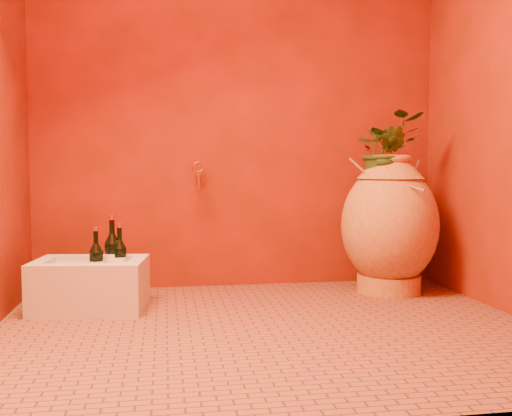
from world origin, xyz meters
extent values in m
plane|color=brown|center=(0.00, 0.00, 0.00)|extent=(2.50, 2.50, 0.00)
cube|color=#5A1E05|center=(0.00, 1.00, 1.25)|extent=(2.50, 0.02, 2.50)
cylinder|color=#C58437|center=(0.85, 0.65, 0.05)|extent=(0.49, 0.49, 0.11)
ellipsoid|color=#C58437|center=(0.85, 0.65, 0.40)|extent=(0.75, 0.75, 0.71)
cone|color=#C58437|center=(0.85, 0.65, 0.73)|extent=(0.51, 0.51, 0.11)
torus|color=#C58437|center=(0.85, 0.65, 0.79)|extent=(0.31, 0.31, 0.04)
cylinder|color=olive|center=(0.77, 0.60, 0.63)|extent=(0.35, 0.16, 0.34)
cylinder|color=olive|center=(0.83, 0.53, 0.66)|extent=(0.21, 0.35, 0.10)
cylinder|color=olive|center=(0.95, 0.57, 0.68)|extent=(0.20, 0.24, 0.22)
cube|color=beige|center=(-0.85, 0.49, 0.12)|extent=(0.60, 0.45, 0.23)
cube|color=beige|center=(-0.85, 0.64, 0.25)|extent=(0.56, 0.14, 0.03)
cube|color=beige|center=(-0.85, 0.33, 0.25)|extent=(0.56, 0.14, 0.03)
cube|color=beige|center=(-1.09, 0.49, 0.25)|extent=(0.10, 0.24, 0.03)
cube|color=beige|center=(-0.61, 0.49, 0.25)|extent=(0.10, 0.24, 0.03)
cylinder|color=black|center=(-0.70, 0.55, 0.23)|extent=(0.07, 0.07, 0.17)
cone|color=black|center=(-0.70, 0.55, 0.34)|extent=(0.07, 0.07, 0.05)
cylinder|color=black|center=(-0.70, 0.55, 0.39)|extent=(0.02, 0.02, 0.07)
cylinder|color=#9A1A0E|center=(-0.70, 0.55, 0.43)|extent=(0.03, 0.03, 0.02)
cylinder|color=silver|center=(-0.70, 0.55, 0.23)|extent=(0.07, 0.07, 0.07)
cylinder|color=black|center=(-0.81, 0.44, 0.23)|extent=(0.07, 0.07, 0.17)
cone|color=black|center=(-0.81, 0.44, 0.33)|extent=(0.07, 0.07, 0.05)
cylinder|color=black|center=(-0.81, 0.44, 0.39)|extent=(0.02, 0.02, 0.06)
cylinder|color=#9A1A0E|center=(-0.81, 0.44, 0.43)|extent=(0.03, 0.03, 0.02)
cylinder|color=silver|center=(-0.81, 0.44, 0.23)|extent=(0.07, 0.07, 0.07)
cylinder|color=black|center=(-0.74, 0.56, 0.24)|extent=(0.08, 0.08, 0.19)
cone|color=black|center=(-0.74, 0.56, 0.36)|extent=(0.08, 0.08, 0.05)
cylinder|color=black|center=(-0.74, 0.56, 0.43)|extent=(0.03, 0.03, 0.08)
cylinder|color=#9A1A0E|center=(-0.74, 0.56, 0.48)|extent=(0.03, 0.03, 0.03)
cylinder|color=silver|center=(-0.74, 0.56, 0.24)|extent=(0.08, 0.08, 0.09)
cylinder|color=#A66A26|center=(-0.26, 0.93, 0.70)|extent=(0.02, 0.14, 0.02)
cylinder|color=#A66A26|center=(-0.26, 0.86, 0.66)|extent=(0.02, 0.02, 0.08)
torus|color=#A66A26|center=(-0.26, 0.93, 0.74)|extent=(0.07, 0.01, 0.07)
cylinder|color=#A66A26|center=(-0.26, 0.93, 0.72)|extent=(0.01, 0.01, 0.05)
imported|color=#204418|center=(0.83, 0.68, 0.84)|extent=(0.46, 0.42, 0.44)
imported|color=#204418|center=(0.81, 0.60, 0.81)|extent=(0.24, 0.22, 0.34)
camera|label=1|loc=(-0.46, -2.54, 0.74)|focal=40.00mm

